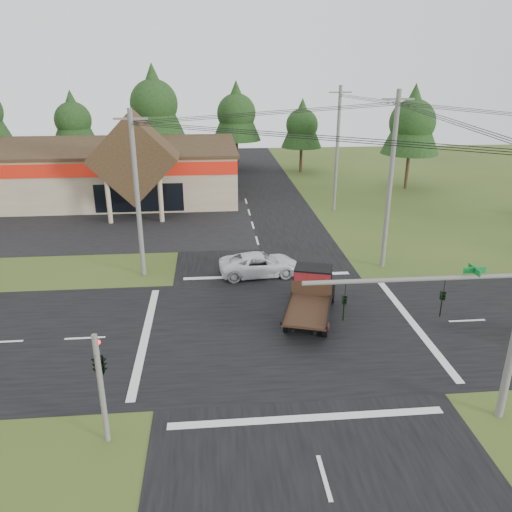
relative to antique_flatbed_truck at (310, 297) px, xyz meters
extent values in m
plane|color=#3A4E1C|center=(-1.66, -1.15, -1.26)|extent=(120.00, 120.00, 0.00)
cube|color=black|center=(-1.66, -1.15, -1.25)|extent=(12.00, 120.00, 0.02)
cube|color=black|center=(-1.66, -1.15, -1.25)|extent=(120.00, 12.00, 0.02)
cube|color=black|center=(-15.66, 17.85, -1.25)|extent=(28.00, 14.00, 0.02)
cube|color=gray|center=(-17.66, 28.85, 1.24)|extent=(30.00, 15.00, 5.00)
cube|color=#332014|center=(-17.66, 28.85, 3.79)|extent=(30.40, 15.40, 0.30)
cube|color=#B61B0E|center=(-17.66, 21.30, 2.84)|extent=(30.00, 0.12, 1.20)
cube|color=#332014|center=(-11.66, 20.35, 4.04)|extent=(7.78, 4.00, 7.78)
cylinder|color=gray|center=(-13.86, 18.65, 0.74)|extent=(0.40, 0.40, 4.00)
cylinder|color=gray|center=(-9.46, 18.65, 0.74)|extent=(0.40, 0.40, 4.00)
cube|color=black|center=(-11.66, 21.33, 0.24)|extent=(8.00, 0.08, 2.60)
cylinder|color=#595651|center=(1.84, -8.65, 4.74)|extent=(8.00, 0.16, 0.16)
imported|color=black|center=(2.84, -8.65, 3.74)|extent=(0.16, 0.20, 1.00)
imported|color=black|center=(-0.66, -8.65, 3.74)|extent=(0.16, 0.20, 1.00)
cube|color=#0C6626|center=(3.84, -8.65, 4.99)|extent=(0.80, 0.04, 0.22)
cylinder|color=#595651|center=(-9.16, -8.65, 0.94)|extent=(0.20, 0.20, 4.40)
imported|color=black|center=(-9.16, -8.45, 2.44)|extent=(0.53, 2.48, 1.00)
sphere|color=#FF0C0C|center=(-9.16, -8.30, 2.64)|extent=(0.18, 0.18, 0.18)
cylinder|color=#595651|center=(-9.66, 6.85, 3.99)|extent=(0.30, 0.30, 10.50)
cube|color=#595651|center=(-9.66, 6.85, 8.64)|extent=(2.00, 0.12, 0.12)
cylinder|color=#595651|center=(6.34, 6.85, 4.49)|extent=(0.30, 0.30, 11.50)
cube|color=#595651|center=(6.34, 6.85, 9.64)|extent=(2.00, 0.12, 0.12)
cylinder|color=#595651|center=(6.34, 20.85, 4.34)|extent=(0.30, 0.30, 11.20)
cube|color=#595651|center=(6.34, 20.85, 9.34)|extent=(2.00, 0.12, 0.12)
cylinder|color=#332316|center=(-21.66, 40.85, 0.49)|extent=(0.36, 0.36, 3.50)
cone|color=black|center=(-21.66, 40.85, 5.54)|extent=(5.60, 5.60, 6.60)
sphere|color=black|center=(-21.66, 40.85, 5.24)|extent=(4.40, 4.40, 4.40)
cylinder|color=#332316|center=(-11.66, 39.85, 1.01)|extent=(0.36, 0.36, 4.55)
cone|color=black|center=(-11.66, 39.85, 7.58)|extent=(7.28, 7.28, 8.58)
sphere|color=black|center=(-11.66, 39.85, 7.19)|extent=(5.72, 5.72, 5.72)
cylinder|color=#332316|center=(-1.66, 40.85, 0.66)|extent=(0.36, 0.36, 3.85)
cone|color=black|center=(-1.66, 40.85, 6.22)|extent=(6.16, 6.16, 7.26)
sphere|color=black|center=(-1.66, 40.85, 5.89)|extent=(4.84, 4.84, 4.84)
cylinder|color=#332316|center=(6.34, 38.85, 0.31)|extent=(0.36, 0.36, 3.15)
cone|color=black|center=(6.34, 38.85, 4.86)|extent=(5.04, 5.04, 5.94)
sphere|color=black|center=(6.34, 38.85, 4.59)|extent=(3.96, 3.96, 3.96)
cylinder|color=#332316|center=(16.34, 28.85, 0.66)|extent=(0.36, 0.36, 3.85)
cone|color=black|center=(16.34, 28.85, 6.22)|extent=(6.16, 6.16, 7.26)
sphere|color=black|center=(16.34, 28.85, 5.89)|extent=(4.84, 4.84, 4.84)
imported|color=white|center=(-2.12, 6.18, -0.53)|extent=(5.41, 2.86, 1.45)
camera|label=1|loc=(-5.09, -23.71, 11.60)|focal=35.00mm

